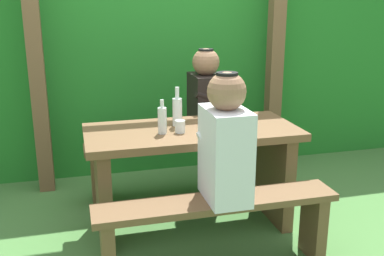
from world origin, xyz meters
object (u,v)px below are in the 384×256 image
picnic_table (192,160)px  bottle_right (177,111)px  bench_near (217,220)px  drinking_glass (180,126)px  person_black_coat (206,98)px  person_white_shirt (225,142)px  bench_far (174,156)px  bottle_left (162,120)px

picnic_table → bottle_right: bottle_right is taller
bench_near → drinking_glass: size_ratio=17.54×
bench_near → person_black_coat: 1.23m
person_white_shirt → bench_far: bearing=92.1°
drinking_glass → bottle_right: (0.02, 0.16, 0.06)m
picnic_table → bench_near: picnic_table is taller
bottle_left → drinking_glass: bearing=-4.5°
picnic_table → person_white_shirt: (0.04, -0.55, 0.30)m
drinking_glass → bottle_left: size_ratio=0.36×
bench_far → bottle_right: (-0.08, -0.46, 0.49)m
person_white_shirt → person_black_coat: (0.22, 1.11, 0.00)m
person_black_coat → person_white_shirt: bearing=-101.0°
bench_near → person_white_shirt: (0.04, 0.00, 0.46)m
picnic_table → bench_far: 0.58m
drinking_glass → bottle_left: 0.12m
person_white_shirt → bottle_left: person_white_shirt is taller
person_black_coat → bottle_right: person_black_coat is taller
bench_far → person_black_coat: person_black_coat is taller
person_white_shirt → drinking_glass: person_white_shirt is taller
drinking_glass → bottle_left: (-0.11, 0.01, 0.05)m
bench_far → drinking_glass: size_ratio=17.54×
bench_near → person_black_coat: size_ratio=1.95×
picnic_table → bench_near: 0.58m
bottle_right → bottle_left: bearing=-130.9°
person_black_coat → drinking_glass: bearing=-119.6°
bottle_left → bench_near: bearing=-67.1°
picnic_table → bottle_left: 0.38m
bench_far → picnic_table: bearing=-90.0°
bench_far → person_white_shirt: size_ratio=1.95×
bench_near → drinking_glass: bearing=101.2°
bench_far → person_black_coat: (0.26, -0.00, 0.46)m
person_black_coat → bottle_left: 0.77m
bench_far → bottle_left: (-0.21, -0.62, 0.48)m
bench_far → person_black_coat: size_ratio=1.95×
bench_far → bottle_left: bottle_left is taller
picnic_table → bottle_right: size_ratio=5.30×
picnic_table → bottle_left: (-0.21, -0.06, 0.31)m
bottle_left → picnic_table: bearing=16.1°
bench_far → drinking_glass: bearing=-98.8°
person_white_shirt → bottle_right: (-0.12, 0.65, 0.03)m
picnic_table → bench_near: size_ratio=1.00×
picnic_table → bench_near: bearing=-90.0°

